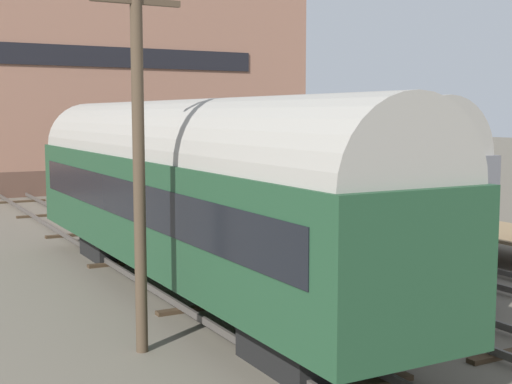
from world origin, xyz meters
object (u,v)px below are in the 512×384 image
object	(u,v)px
train_car_navy	(283,155)
train_car_grey	(279,172)
train_car_green	(184,187)
utility_pole	(139,149)

from	to	relation	value
train_car_navy	train_car_grey	bearing A→B (deg)	-121.88
train_car_grey	train_car_green	size ratio (longest dim) A/B	0.83
train_car_grey	train_car_navy	xyz separation A→B (m)	(4.11, 6.61, 0.07)
train_car_grey	utility_pole	size ratio (longest dim) A/B	1.91
train_car_green	train_car_navy	size ratio (longest dim) A/B	1.03
train_car_navy	utility_pole	world-z (taller)	utility_pole
train_car_green	train_car_navy	xyz separation A→B (m)	(8.22, 8.71, 0.13)
train_car_navy	utility_pole	xyz separation A→B (m)	(-10.69, -12.33, 1.07)
train_car_grey	train_car_navy	bearing A→B (deg)	58.12
train_car_grey	utility_pole	world-z (taller)	utility_pole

